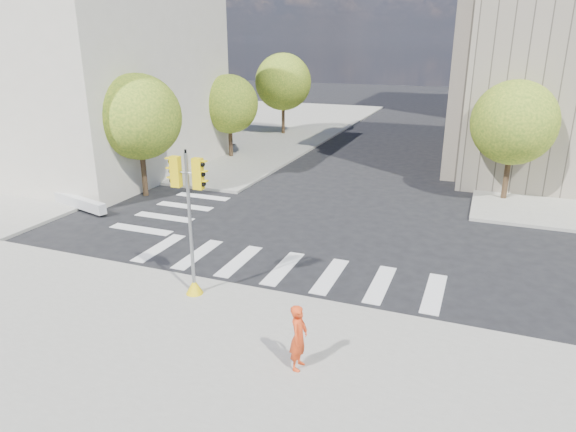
% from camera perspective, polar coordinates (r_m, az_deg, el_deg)
% --- Properties ---
extents(ground, '(160.00, 160.00, 0.00)m').
position_cam_1_polar(ground, '(20.66, 1.79, -3.71)').
color(ground, black).
rests_on(ground, ground).
extents(sidewalk_far_left, '(28.00, 40.00, 0.15)m').
position_cam_1_polar(sidewalk_far_left, '(51.85, -9.63, 9.99)').
color(sidewalk_far_left, gray).
rests_on(sidewalk_far_left, ground).
extents(classical_building, '(19.00, 15.00, 12.70)m').
position_cam_1_polar(classical_building, '(37.01, -24.95, 14.95)').
color(classical_building, beige).
rests_on(classical_building, ground).
extents(tree_lw_near, '(4.40, 4.40, 6.41)m').
position_cam_1_polar(tree_lw_near, '(27.93, -16.26, 10.51)').
color(tree_lw_near, '#382616').
rests_on(tree_lw_near, ground).
extents(tree_lw_mid, '(4.00, 4.00, 5.77)m').
position_cam_1_polar(tree_lw_mid, '(36.37, -6.55, 12.24)').
color(tree_lw_mid, '#382616').
rests_on(tree_lw_mid, ground).
extents(tree_lw_far, '(4.80, 4.80, 6.95)m').
position_cam_1_polar(tree_lw_far, '(45.35, -0.55, 14.67)').
color(tree_lw_far, '#382616').
rests_on(tree_lw_far, ground).
extents(tree_re_near, '(4.20, 4.20, 6.16)m').
position_cam_1_polar(tree_re_near, '(28.27, 23.82, 9.45)').
color(tree_re_near, '#382616').
rests_on(tree_re_near, ground).
extents(tree_re_mid, '(4.60, 4.60, 6.66)m').
position_cam_1_polar(tree_re_mid, '(40.16, 23.47, 12.32)').
color(tree_re_mid, '#382616').
rests_on(tree_re_mid, ground).
extents(tree_re_far, '(4.00, 4.00, 5.88)m').
position_cam_1_polar(tree_re_far, '(52.15, 23.16, 13.03)').
color(tree_re_far, '#382616').
rests_on(tree_re_far, ground).
extents(lamp_near, '(0.35, 0.18, 8.11)m').
position_cam_1_polar(lamp_near, '(32.20, 24.67, 11.28)').
color(lamp_near, black).
rests_on(lamp_near, sidewalk_far_right).
extents(lamp_far, '(0.35, 0.18, 8.11)m').
position_cam_1_polar(lamp_far, '(46.13, 24.00, 13.22)').
color(lamp_far, black).
rests_on(lamp_far, sidewalk_far_right).
extents(traffic_signal, '(1.06, 0.56, 4.75)m').
position_cam_1_polar(traffic_signal, '(16.35, -10.73, -2.12)').
color(traffic_signal, yellow).
rests_on(traffic_signal, sidewalk_near).
extents(photographer, '(0.42, 0.64, 1.74)m').
position_cam_1_polar(photographer, '(13.01, 1.19, -13.33)').
color(photographer, red).
rests_on(photographer, sidewalk_near).
extents(planter_wall, '(5.89, 1.98, 0.50)m').
position_cam_1_polar(planter_wall, '(28.10, -23.31, 1.79)').
color(planter_wall, beige).
rests_on(planter_wall, sidewalk_left_near).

